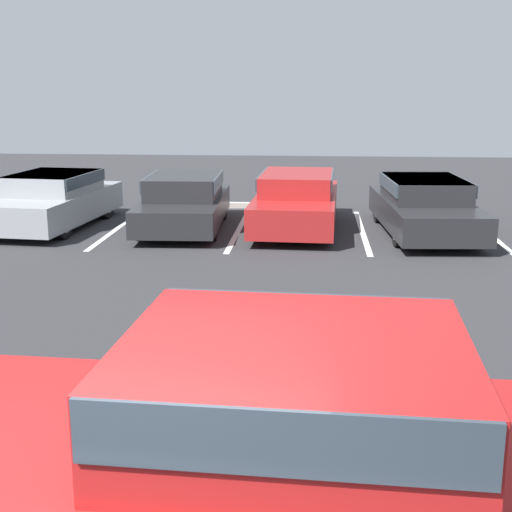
# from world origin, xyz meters

# --- Properties ---
(stall_stripe_a) EXTENTS (0.12, 4.97, 0.01)m
(stall_stripe_a) POSITION_xyz_m (-6.14, 12.79, 0.00)
(stall_stripe_a) COLOR white
(stall_stripe_a) RESTS_ON ground_plane
(stall_stripe_b) EXTENTS (0.12, 4.97, 0.01)m
(stall_stripe_b) POSITION_xyz_m (-3.35, 12.79, 0.00)
(stall_stripe_b) COLOR white
(stall_stripe_b) RESTS_ON ground_plane
(stall_stripe_c) EXTENTS (0.12, 4.97, 0.01)m
(stall_stripe_c) POSITION_xyz_m (-0.56, 12.79, 0.00)
(stall_stripe_c) COLOR white
(stall_stripe_c) RESTS_ON ground_plane
(stall_stripe_d) EXTENTS (0.12, 4.97, 0.01)m
(stall_stripe_d) POSITION_xyz_m (2.24, 12.79, 0.00)
(stall_stripe_d) COLOR white
(stall_stripe_d) RESTS_ON ground_plane
(stall_stripe_e) EXTENTS (0.12, 4.97, 0.01)m
(stall_stripe_e) POSITION_xyz_m (5.03, 12.79, 0.00)
(stall_stripe_e) COLOR white
(stall_stripe_e) RESTS_ON ground_plane
(pickup_truck) EXTENTS (5.59, 2.23, 1.82)m
(pickup_truck) POSITION_xyz_m (1.32, 0.70, 0.91)
(pickup_truck) COLOR #A51919
(pickup_truck) RESTS_ON ground_plane
(parked_sedan_a) EXTENTS (2.21, 4.40, 1.24)m
(parked_sedan_a) POSITION_xyz_m (-4.87, 12.74, 0.66)
(parked_sedan_a) COLOR gray
(parked_sedan_a) RESTS_ON ground_plane
(parked_sedan_b) EXTENTS (1.90, 4.27, 1.22)m
(parked_sedan_b) POSITION_xyz_m (-1.81, 12.75, 0.65)
(parked_sedan_b) COLOR #232326
(parked_sedan_b) RESTS_ON ground_plane
(parked_sedan_c) EXTENTS (1.96, 4.74, 1.27)m
(parked_sedan_c) POSITION_xyz_m (0.75, 12.99, 0.68)
(parked_sedan_c) COLOR maroon
(parked_sedan_c) RESTS_ON ground_plane
(parked_sedan_d) EXTENTS (2.08, 4.67, 1.22)m
(parked_sedan_d) POSITION_xyz_m (3.56, 12.63, 0.65)
(parked_sedan_d) COLOR #232326
(parked_sedan_d) RESTS_ON ground_plane
(wheel_stop_curb) EXTENTS (1.74, 0.20, 0.14)m
(wheel_stop_curb) POSITION_xyz_m (-0.63, 15.66, 0.07)
(wheel_stop_curb) COLOR #B7B2A8
(wheel_stop_curb) RESTS_ON ground_plane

